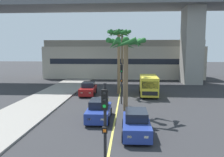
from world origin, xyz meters
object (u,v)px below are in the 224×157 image
object	(u,v)px
car_queue_second	(88,89)
delivery_van	(149,85)
car_queue_third	(99,110)
traffic_light_median_far	(121,78)
traffic_light_median_near	(105,122)
car_queue_front	(136,124)
palm_tree_far_median	(126,52)
palm_tree_near_median	(122,38)
palm_tree_mid_median	(119,41)

from	to	relation	value
car_queue_second	delivery_van	world-z (taller)	delivery_van
car_queue_third	traffic_light_median_far	distance (m)	5.97
traffic_light_median_near	traffic_light_median_far	xyz separation A→B (m)	(0.24, 14.49, 0.00)
car_queue_front	traffic_light_median_far	size ratio (longest dim) A/B	0.98
car_queue_front	palm_tree_far_median	distance (m)	7.04
car_queue_second	delivery_van	distance (m)	7.34
traffic_light_median_near	traffic_light_median_far	distance (m)	14.49
car_queue_second	traffic_light_median_near	xyz separation A→B (m)	(3.94, -19.01, 1.99)
car_queue_second	palm_tree_near_median	distance (m)	12.71
delivery_van	palm_tree_mid_median	world-z (taller)	palm_tree_mid_median
palm_tree_far_median	car_queue_third	bearing A→B (deg)	-133.88
car_queue_second	palm_tree_far_median	distance (m)	10.14
palm_tree_mid_median	palm_tree_near_median	bearing A→B (deg)	89.02
car_queue_front	palm_tree_far_median	xyz separation A→B (m)	(-0.73, 5.29, 4.59)
car_queue_front	palm_tree_near_median	size ratio (longest dim) A/B	0.47
car_queue_front	palm_tree_mid_median	bearing A→B (deg)	96.79
traffic_light_median_near	car_queue_third	bearing A→B (deg)	98.60
delivery_van	palm_tree_near_median	bearing A→B (deg)	109.08
palm_tree_near_median	palm_tree_far_median	xyz separation A→B (m)	(0.80, -17.90, -2.02)
car_queue_third	palm_tree_far_median	distance (m)	5.49
car_queue_front	palm_tree_mid_median	xyz separation A→B (m)	(-1.69, 14.15, 5.89)
traffic_light_median_near	palm_tree_mid_median	bearing A→B (deg)	90.72
car_queue_second	palm_tree_near_median	size ratio (longest dim) A/B	0.47
delivery_van	traffic_light_median_near	size ratio (longest dim) A/B	1.26
traffic_light_median_near	palm_tree_far_median	size ratio (longest dim) A/B	0.64
traffic_light_median_near	palm_tree_mid_median	distance (m)	20.49
palm_tree_near_median	palm_tree_far_median	world-z (taller)	palm_tree_near_median
palm_tree_near_median	delivery_van	bearing A→B (deg)	-70.92
car_queue_second	car_queue_third	xyz separation A→B (m)	(2.57, -9.91, 0.00)
car_queue_second	traffic_light_median_far	bearing A→B (deg)	-47.23
traffic_light_median_far	palm_tree_far_median	xyz separation A→B (m)	(0.46, -3.23, 2.60)
car_queue_second	palm_tree_far_median	size ratio (longest dim) A/B	0.63
car_queue_third	palm_tree_mid_median	size ratio (longest dim) A/B	0.51
traffic_light_median_near	palm_tree_far_median	world-z (taller)	palm_tree_far_median
car_queue_third	delivery_van	size ratio (longest dim) A/B	0.78
car_queue_second	traffic_light_median_near	bearing A→B (deg)	-78.28
delivery_van	traffic_light_median_near	xyz separation A→B (m)	(-3.37, -19.13, 1.43)
car_queue_front	traffic_light_median_far	distance (m)	8.83
car_queue_third	palm_tree_far_median	bearing A→B (deg)	46.12
car_queue_second	traffic_light_median_near	distance (m)	19.51
traffic_light_median_near	palm_tree_near_median	world-z (taller)	palm_tree_near_median
delivery_van	traffic_light_median_far	bearing A→B (deg)	-124.00
car_queue_second	traffic_light_median_near	size ratio (longest dim) A/B	0.99
car_queue_second	palm_tree_near_median	world-z (taller)	palm_tree_near_median
traffic_light_median_far	palm_tree_near_median	xyz separation A→B (m)	(-0.33, 14.67, 4.62)
palm_tree_mid_median	delivery_van	bearing A→B (deg)	-15.18
traffic_light_median_far	palm_tree_mid_median	size ratio (longest dim) A/B	0.52
car_queue_second	delivery_van	size ratio (longest dim) A/B	0.78
car_queue_third	traffic_light_median_far	size ratio (longest dim) A/B	0.98
car_queue_second	palm_tree_mid_median	bearing A→B (deg)	16.73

